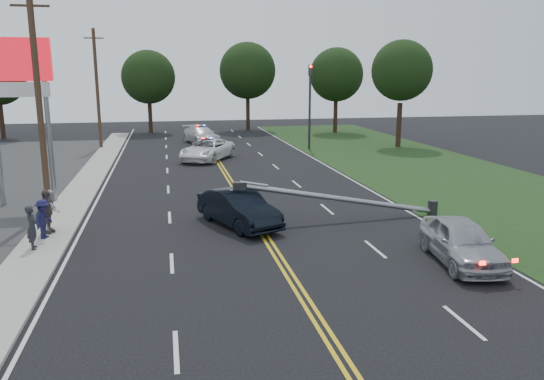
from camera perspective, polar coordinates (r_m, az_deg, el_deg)
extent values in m
plane|color=black|center=(15.39, 3.74, -12.00)|extent=(120.00, 120.00, 0.00)
cube|color=#A39E93|center=(24.78, -21.90, -3.20)|extent=(1.80, 70.00, 0.12)
cube|color=#163414|center=(29.83, 24.22, -0.96)|extent=(12.00, 80.00, 0.01)
cube|color=gold|center=(24.64, -2.32, -2.49)|extent=(0.36, 80.00, 0.00)
cylinder|color=gray|center=(28.21, -22.86, 5.66)|extent=(0.24, 0.24, 7.00)
cube|color=red|center=(28.34, -25.90, 12.53)|extent=(3.20, 0.35, 2.00)
cube|color=white|center=(28.34, -25.63, 9.72)|extent=(2.80, 0.30, 0.70)
cylinder|color=#2D2D30|center=(45.23, 4.08, 8.80)|extent=(0.20, 0.20, 7.00)
cube|color=#2D2D30|center=(45.14, 4.14, 12.73)|extent=(0.28, 0.28, 0.90)
sphere|color=#FF0C07|center=(44.99, 4.20, 13.11)|extent=(0.22, 0.22, 0.22)
cylinder|color=#2D2D30|center=(25.27, 16.89, -1.86)|extent=(0.44, 0.44, 0.70)
cylinder|color=gray|center=(23.37, 7.36, -0.96)|extent=(8.90, 0.24, 1.80)
cube|color=#2D2D30|center=(22.19, -3.49, 0.47)|extent=(0.55, 0.32, 0.30)
cylinder|color=#382619|center=(26.12, -23.76, 8.43)|extent=(0.28, 0.28, 10.00)
cube|color=#382619|center=(26.24, -24.60, 17.59)|extent=(1.60, 0.10, 0.10)
cylinder|color=#382619|center=(47.84, -18.28, 10.21)|extent=(0.28, 0.28, 10.00)
cube|color=#382619|center=(47.91, -18.63, 15.23)|extent=(1.60, 0.10, 0.10)
cylinder|color=black|center=(58.98, -27.05, 6.60)|extent=(0.44, 0.44, 3.44)
cylinder|color=black|center=(59.67, -12.96, 7.70)|extent=(0.44, 0.44, 3.46)
sphere|color=black|center=(59.49, -13.16, 11.75)|extent=(5.70, 5.70, 5.70)
cylinder|color=black|center=(60.82, -2.61, 8.27)|extent=(0.44, 0.44, 3.85)
sphere|color=black|center=(60.66, -2.65, 12.70)|extent=(6.28, 6.28, 6.28)
cylinder|color=black|center=(58.70, 6.83, 7.92)|extent=(0.44, 0.44, 3.60)
sphere|color=black|center=(58.53, 6.95, 12.22)|extent=(5.73, 5.73, 5.73)
cylinder|color=black|center=(48.09, 13.49, 6.81)|extent=(0.44, 0.44, 3.82)
sphere|color=black|center=(47.89, 13.78, 12.38)|extent=(5.19, 5.19, 5.19)
imported|color=black|center=(22.50, -3.63, -1.97)|extent=(3.32, 4.94, 1.54)
imported|color=#A4A5AC|center=(19.25, 19.71, -5.22)|extent=(2.43, 4.68, 1.52)
imported|color=white|center=(39.93, -6.97, 4.33)|extent=(4.95, 6.13, 1.55)
imported|color=silver|center=(49.69, -7.64, 5.90)|extent=(3.58, 5.75, 1.55)
imported|color=#23242B|center=(21.02, -24.40, -3.68)|extent=(0.48, 0.65, 1.61)
imported|color=#BAB9BE|center=(23.22, -22.68, -2.00)|extent=(0.79, 0.93, 1.67)
imported|color=#1B1940|center=(22.19, -23.37, -2.88)|extent=(0.85, 1.12, 1.53)
imported|color=#5B4B49|center=(22.82, -23.10, -2.14)|extent=(0.86, 1.12, 1.77)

